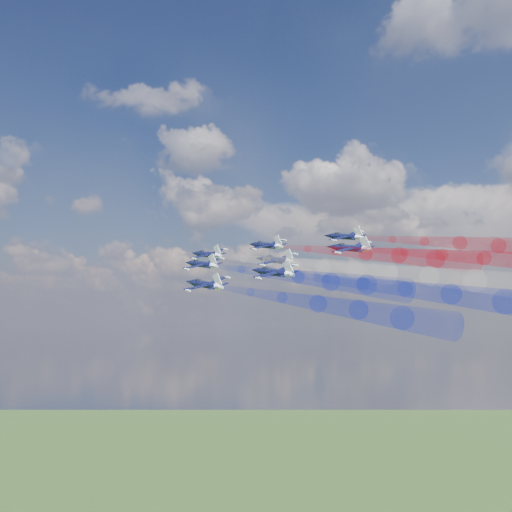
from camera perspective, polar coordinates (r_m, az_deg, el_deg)
The scene contains 16 objects.
jet_lead at distance 156.92m, azimuth -4.39°, elevation 0.13°, with size 10.25×12.81×3.42m, color black, non-canonical shape.
trail_lead at distance 133.39m, azimuth 3.46°, elevation -0.71°, with size 4.27×50.31×4.27m, color white, non-canonical shape.
jet_inner_left at distance 143.35m, azimuth -4.87°, elevation -0.76°, with size 10.25×12.81×3.42m, color black, non-canonical shape.
trail_inner_left at distance 119.82m, azimuth 3.77°, elevation -1.87°, with size 4.27×50.31×4.27m, color #1728C4, non-canonical shape.
jet_inner_right at distance 153.69m, azimuth 0.95°, elevation 0.96°, with size 10.25×12.81×3.42m, color black, non-canonical shape.
trail_inner_right at distance 132.27m, azimuth 9.84°, elevation 0.25°, with size 4.27×50.31×4.27m, color red, non-canonical shape.
jet_outer_left at distance 126.02m, azimuth -4.59°, elevation -2.58°, with size 10.25×12.81×3.42m, color black, non-canonical shape.
trail_outer_left at distance 102.94m, azimuth 5.57°, elevation -4.27°, with size 4.27×50.31×4.27m, color #1728C4, non-canonical shape.
jet_center_third at distance 138.27m, azimuth 1.82°, elevation -0.38°, with size 10.25×12.81×3.42m, color black, non-canonical shape.
trail_center_third at distance 117.48m, azimuth 12.00°, elevation -1.42°, with size 4.27×50.31×4.27m, color white, non-canonical shape.
jet_outer_right at distance 152.57m, azimuth 7.99°, elevation 1.74°, with size 10.25×12.81×3.42m, color black, non-canonical shape.
trail_outer_right at distance 134.22m, azimuth 17.89°, elevation 1.13°, with size 4.27×50.31×4.27m, color red, non-canonical shape.
jet_rear_left at distance 123.32m, azimuth 1.61°, elevation -1.49°, with size 10.25×12.81×3.42m, color black, non-canonical shape.
trail_rear_left at distance 102.77m, azimuth 13.24°, elevation -2.90°, with size 4.27×50.31×4.27m, color #1728C4, non-canonical shape.
jet_rear_right at distance 135.54m, azimuth 8.44°, elevation 0.71°, with size 10.25×12.81×3.42m, color black, non-canonical shape.
trail_rear_right at distance 117.73m, azimuth 19.83°, elevation -0.16°, with size 4.27×50.31×4.27m, color red, non-canonical shape.
Camera 1 is at (77.34, -127.05, 133.38)m, focal length 44.43 mm.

